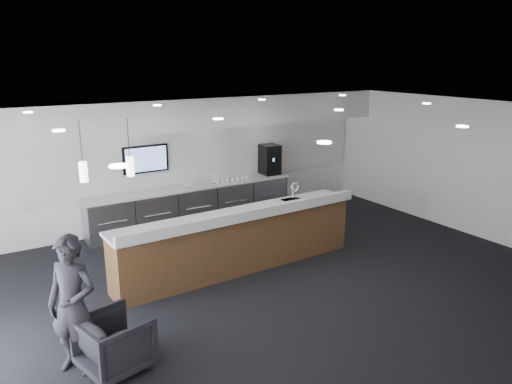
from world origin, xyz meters
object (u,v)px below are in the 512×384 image
armchair (115,343)px  lounge_guest (73,305)px  coffee_machine (270,159)px  service_counter (239,240)px

armchair → lounge_guest: (-0.41, 0.24, 0.53)m
armchair → lounge_guest: size_ratio=0.45×
coffee_machine → lounge_guest: lounge_guest is taller
service_counter → armchair: size_ratio=5.96×
coffee_machine → lounge_guest: size_ratio=0.42×
service_counter → coffee_machine: 3.92m
armchair → lounge_guest: bearing=46.9°
armchair → coffee_machine: bearing=-62.6°
service_counter → armchair: bearing=-149.2°
coffee_machine → lounge_guest: (-5.89, -4.47, -0.42)m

